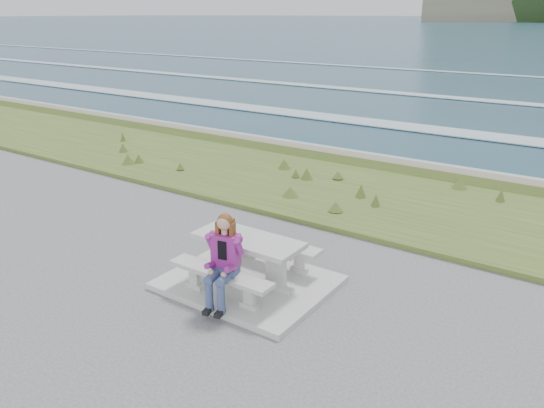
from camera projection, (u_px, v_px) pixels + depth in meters
name	position (u px, v px, depth m)	size (l,w,h in m)	color
concrete_slab	(249.00, 282.00, 8.71)	(2.60, 2.10, 0.10)	#A8A8A3
picnic_table	(248.00, 247.00, 8.49)	(1.80, 0.75, 0.75)	#A8A8A3
bench_landward	(221.00, 277.00, 8.03)	(1.80, 0.35, 0.45)	#A8A8A3
bench_seaward	(273.00, 246.00, 9.11)	(1.80, 0.35, 0.45)	#A8A8A3
grass_verge	(375.00, 201.00, 12.60)	(160.00, 4.50, 0.22)	#38511E
shore_drop	(417.00, 172.00, 14.85)	(160.00, 0.80, 2.20)	#6A6150
ocean	(526.00, 129.00, 28.77)	(1600.00, 1600.00, 0.09)	navy
seated_woman	(222.00, 273.00, 7.80)	(0.53, 0.75, 1.40)	navy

